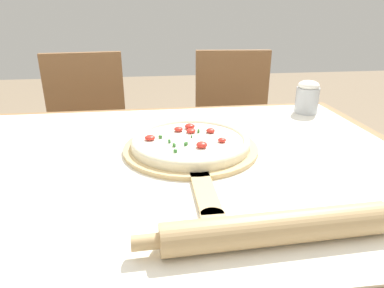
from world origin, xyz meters
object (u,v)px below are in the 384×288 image
Objects in this scene: chair_right at (233,127)px; chair_left at (88,133)px; rolling_pin at (277,228)px; pizza_peel at (191,151)px; flour_cup at (307,97)px; pizza at (191,142)px.

chair_left is at bearing -174.57° from chair_right.
rolling_pin is 0.54× the size of chair_right.
pizza_peel is 0.58m from flour_cup.
pizza_peel is at bearing -67.62° from chair_left.
pizza is at bearing -147.47° from flour_cup.
pizza_peel is 1.68× the size of pizza.
chair_right is at bearing -5.52° from chair_left.
rolling_pin is at bearing -76.62° from pizza_peel.
pizza_peel is 0.41m from rolling_pin.
chair_left and chair_right have the same top height.
chair_right reaches higher than pizza.
chair_left is at bearing 118.50° from pizza.
chair_left reaches higher than rolling_pin.
flour_cup is at bearing 34.17° from pizza_peel.
flour_cup reaches higher than pizza_peel.
chair_right is at bearing 68.09° from pizza_peel.
chair_left is 1.04m from flour_cup.
pizza_peel is 0.03m from pizza.
pizza_peel is 0.61× the size of chair_right.
rolling_pin is 3.98× the size of flour_cup.
chair_right is at bearing 79.40° from rolling_pin.
pizza_peel is 4.52× the size of flour_cup.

